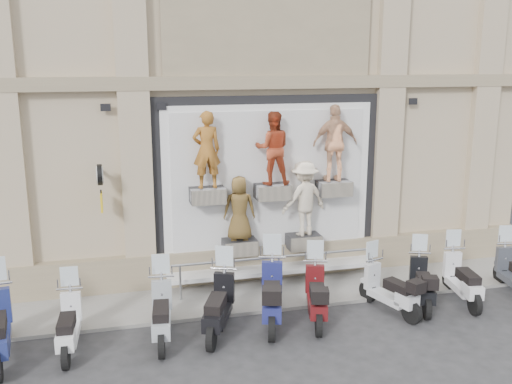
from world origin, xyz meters
TOP-DOWN VIEW (x-y plane):
  - ground at (0.00, 0.00)m, footprint 90.00×90.00m
  - sidewalk at (0.00, 2.10)m, footprint 16.00×2.20m
  - building at (0.00, 7.00)m, footprint 14.00×8.60m
  - shop_vitrine at (0.14, 2.74)m, footprint 5.60×0.95m
  - guard_rail at (0.00, 2.00)m, footprint 5.06×0.10m
  - clock_sign_bracket at (-3.90, 2.47)m, footprint 0.10×0.80m
  - scooter_b at (-4.59, 0.36)m, footprint 0.61×1.83m
  - scooter_c at (-2.86, 0.36)m, footprint 0.76×1.96m
  - scooter_d at (-1.73, 0.37)m, footprint 1.28×2.07m
  - scooter_e at (-0.59, 0.53)m, footprint 1.19×2.21m
  - scooter_f at (0.35, 0.41)m, footprint 1.08×2.01m
  - scooter_g at (2.02, 0.42)m, footprint 1.04×1.87m
  - scooter_h at (2.87, 0.52)m, footprint 1.14×1.90m
  - scooter_i at (3.86, 0.50)m, footprint 0.86×1.94m

SIDE VIEW (x-z plane):
  - ground at x=0.00m, z-range 0.00..0.00m
  - sidewalk at x=0.00m, z-range 0.00..0.08m
  - guard_rail at x=0.00m, z-range 0.00..0.93m
  - scooter_g at x=2.02m, z-range 0.00..1.46m
  - scooter_b at x=-4.59m, z-range 0.00..1.47m
  - scooter_h at x=2.87m, z-range 0.00..1.49m
  - scooter_i at x=3.86m, z-range 0.00..1.52m
  - scooter_c at x=-2.86m, z-range 0.00..1.55m
  - scooter_f at x=0.35m, z-range 0.00..1.57m
  - scooter_d at x=-1.73m, z-range 0.00..1.62m
  - scooter_e at x=-0.59m, z-range 0.00..1.73m
  - shop_vitrine at x=0.14m, z-range 0.29..4.59m
  - clock_sign_bracket at x=-3.90m, z-range 2.29..3.31m
  - building at x=0.00m, z-range 0.00..12.00m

